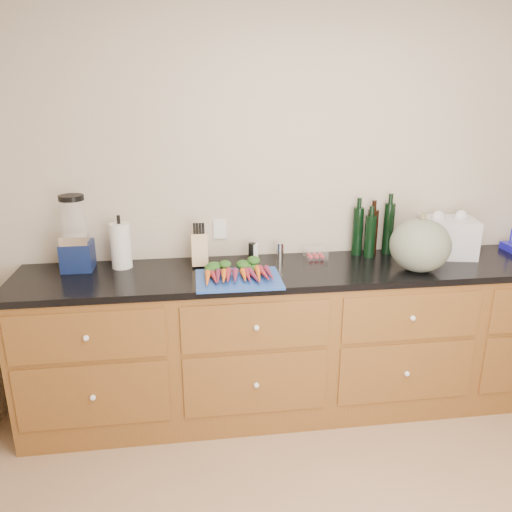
{
  "coord_description": "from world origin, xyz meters",
  "views": [
    {
      "loc": [
        -0.79,
        -1.47,
        1.93
      ],
      "look_at": [
        -0.42,
        1.2,
        1.06
      ],
      "focal_mm": 35.0,
      "sensor_mm": 36.0,
      "label": 1
    }
  ],
  "objects": [
    {
      "name": "knife_block",
      "position": [
        -0.73,
        1.44,
        1.04
      ],
      "size": [
        0.1,
        0.1,
        0.19
      ],
      "primitive_type": "cube",
      "color": "tan",
      "rests_on": "countertop"
    },
    {
      "name": "grinder_salt",
      "position": [
        -0.39,
        1.48,
        1.0
      ],
      "size": [
        0.05,
        0.05,
        0.11
      ],
      "primitive_type": "cylinder",
      "color": "silver",
      "rests_on": "countertop"
    },
    {
      "name": "cutting_board",
      "position": [
        -0.53,
        1.14,
        0.95
      ],
      "size": [
        0.48,
        0.36,
        0.01
      ],
      "primitive_type": "cube",
      "rotation": [
        0.0,
        0.0,
        -0.01
      ],
      "color": "#1F48A9",
      "rests_on": "countertop"
    },
    {
      "name": "blender_appliance",
      "position": [
        -1.45,
        1.46,
        1.14
      ],
      "size": [
        0.18,
        0.18,
        0.45
      ],
      "color": "#101D4D",
      "rests_on": "countertop"
    },
    {
      "name": "grocery_bag",
      "position": [
        0.85,
        1.42,
        1.06
      ],
      "size": [
        0.38,
        0.33,
        0.24
      ],
      "primitive_type": null,
      "rotation": [
        0.0,
        0.0,
        -0.21
      ],
      "color": "white",
      "rests_on": "countertop"
    },
    {
      "name": "cabinets",
      "position": [
        0.0,
        1.3,
        0.45
      ],
      "size": [
        3.6,
        0.64,
        0.9
      ],
      "color": "brown",
      "rests_on": "ground"
    },
    {
      "name": "canister_chrome",
      "position": [
        -0.23,
        1.48,
        0.99
      ],
      "size": [
        0.05,
        0.05,
        0.11
      ],
      "primitive_type": "cylinder",
      "color": "silver",
      "rests_on": "countertop"
    },
    {
      "name": "squash",
      "position": [
        0.54,
        1.16,
        1.1
      ],
      "size": [
        0.35,
        0.35,
        0.31
      ],
      "primitive_type": "ellipsoid",
      "color": "#576353",
      "rests_on": "countertop"
    },
    {
      "name": "paper_towel",
      "position": [
        -1.2,
        1.46,
        1.08
      ],
      "size": [
        0.12,
        0.12,
        0.27
      ],
      "primitive_type": "cylinder",
      "color": "white",
      "rests_on": "countertop"
    },
    {
      "name": "wall_back",
      "position": [
        0.0,
        1.62,
        1.3
      ],
      "size": [
        4.1,
        0.05,
        2.6
      ],
      "primitive_type": "cube",
      "color": "beige",
      "rests_on": "ground"
    },
    {
      "name": "carrots",
      "position": [
        -0.53,
        1.18,
        0.97
      ],
      "size": [
        0.38,
        0.28,
        0.05
      ],
      "color": "orange",
      "rests_on": "cutting_board"
    },
    {
      "name": "countertop",
      "position": [
        0.0,
        1.3,
        0.92
      ],
      "size": [
        3.64,
        0.62,
        0.04
      ],
      "primitive_type": "cube",
      "color": "black",
      "rests_on": "cabinets"
    },
    {
      "name": "tomato_box",
      "position": [
        -0.0,
        1.47,
        0.97
      ],
      "size": [
        0.14,
        0.11,
        0.06
      ],
      "primitive_type": "cube",
      "color": "white",
      "rests_on": "countertop"
    },
    {
      "name": "bottles",
      "position": [
        0.38,
        1.51,
        1.09
      ],
      "size": [
        0.28,
        0.14,
        0.33
      ],
      "color": "black",
      "rests_on": "countertop"
    },
    {
      "name": "grinder_pepper",
      "position": [
        -0.41,
        1.48,
        1.0
      ],
      "size": [
        0.05,
        0.05,
        0.11
      ],
      "primitive_type": "cylinder",
      "color": "black",
      "rests_on": "countertop"
    }
  ]
}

